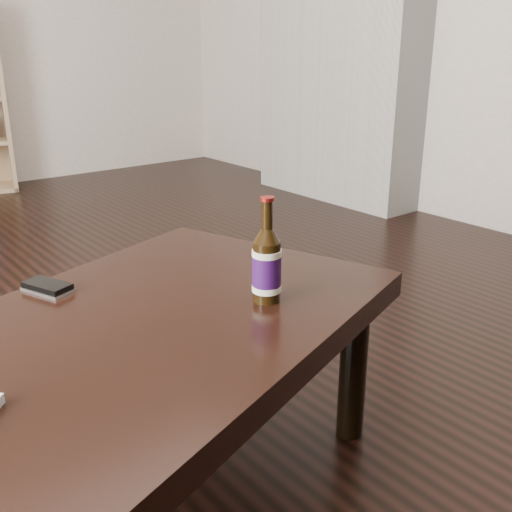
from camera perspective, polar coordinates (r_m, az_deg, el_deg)
floor at (r=1.99m, az=-16.64°, el=-11.77°), size 5.00×6.00×0.01m
coffee_table at (r=1.27m, az=-12.30°, el=-9.42°), size 1.39×1.07×0.46m
beer_bottle at (r=1.31m, az=1.02°, el=-0.90°), size 0.07×0.07×0.24m
phone at (r=1.47m, az=-19.23°, el=-2.83°), size 0.10×0.13×0.02m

